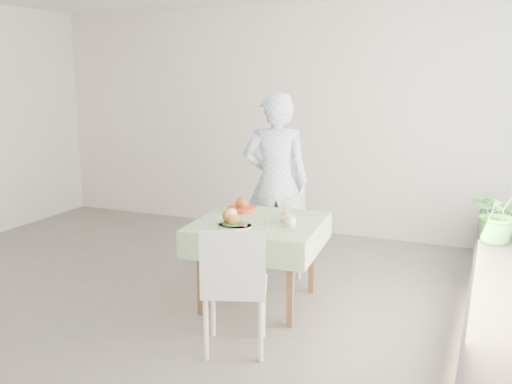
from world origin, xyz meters
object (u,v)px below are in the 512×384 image
at_px(chair_near, 235,312).
at_px(main_dish, 233,221).
at_px(cafe_table, 259,252).
at_px(chair_far, 282,244).
at_px(diner, 276,183).
at_px(potted_plant, 498,212).
at_px(juice_cup_orange, 285,216).

xyz_separation_m(chair_near, main_dish, (-0.29, 0.59, 0.50)).
relative_size(cafe_table, chair_far, 1.21).
xyz_separation_m(chair_far, diner, (-0.08, 0.04, 0.62)).
xyz_separation_m(chair_far, potted_plant, (1.98, 0.13, 0.48)).
bearing_deg(diner, juice_cup_orange, 96.46).
bearing_deg(main_dish, chair_near, -63.89).
height_order(cafe_table, main_dish, main_dish).
height_order(chair_far, chair_near, chair_near).
xyz_separation_m(cafe_table, chair_near, (0.17, -0.85, -0.17)).
relative_size(chair_near, juice_cup_orange, 3.86).
height_order(chair_near, diner, diner).
height_order(chair_far, juice_cup_orange, juice_cup_orange).
xyz_separation_m(cafe_table, juice_cup_orange, (0.22, 0.04, 0.34)).
bearing_deg(main_dish, chair_far, 89.32).
relative_size(main_dish, juice_cup_orange, 1.20).
distance_m(chair_far, potted_plant, 2.04).
bearing_deg(cafe_table, potted_plant, 27.96).
bearing_deg(diner, main_dish, 74.22).
relative_size(diner, potted_plant, 3.33).
height_order(diner, main_dish, diner).
bearing_deg(main_dish, diner, 93.45).
distance_m(diner, potted_plant, 2.07).
relative_size(chair_far, main_dish, 3.19).
bearing_deg(juice_cup_orange, main_dish, -138.99).
distance_m(cafe_table, juice_cup_orange, 0.41).
bearing_deg(main_dish, potted_plant, 32.16).
bearing_deg(potted_plant, diner, -177.28).
height_order(diner, potted_plant, diner).
bearing_deg(chair_far, juice_cup_orange, -68.11).
distance_m(chair_near, potted_plant, 2.56).
bearing_deg(chair_near, main_dish, 116.11).
xyz_separation_m(diner, potted_plant, (2.06, 0.10, -0.13)).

